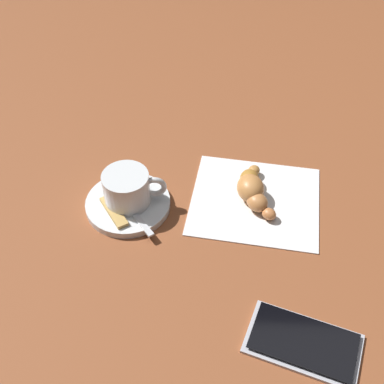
{
  "coord_description": "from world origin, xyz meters",
  "views": [
    {
      "loc": [
        -0.01,
        0.51,
        0.57
      ],
      "look_at": [
        0.01,
        -0.02,
        0.03
      ],
      "focal_mm": 47.46,
      "sensor_mm": 36.0,
      "label": 1
    }
  ],
  "objects_px": {
    "cell_phone": "(303,343)",
    "saucer": "(128,204)",
    "napkin": "(255,200)",
    "sugar_packet": "(114,211)",
    "teaspoon": "(124,201)",
    "espresso_cup": "(128,188)",
    "croissant": "(253,189)"
  },
  "relations": [
    {
      "from": "croissant",
      "to": "cell_phone",
      "type": "bearing_deg",
      "value": 101.61
    },
    {
      "from": "saucer",
      "to": "espresso_cup",
      "type": "height_order",
      "value": "espresso_cup"
    },
    {
      "from": "espresso_cup",
      "to": "sugar_packet",
      "type": "xyz_separation_m",
      "value": [
        0.02,
        0.03,
        -0.02
      ]
    },
    {
      "from": "espresso_cup",
      "to": "croissant",
      "type": "height_order",
      "value": "espresso_cup"
    },
    {
      "from": "teaspoon",
      "to": "sugar_packet",
      "type": "height_order",
      "value": "teaspoon"
    },
    {
      "from": "napkin",
      "to": "cell_phone",
      "type": "relative_size",
      "value": 1.27
    },
    {
      "from": "sugar_packet",
      "to": "croissant",
      "type": "bearing_deg",
      "value": 70.78
    },
    {
      "from": "teaspoon",
      "to": "cell_phone",
      "type": "distance_m",
      "value": 0.33
    },
    {
      "from": "sugar_packet",
      "to": "croissant",
      "type": "distance_m",
      "value": 0.21
    },
    {
      "from": "espresso_cup",
      "to": "napkin",
      "type": "bearing_deg",
      "value": -175.18
    },
    {
      "from": "saucer",
      "to": "cell_phone",
      "type": "height_order",
      "value": "saucer"
    },
    {
      "from": "napkin",
      "to": "sugar_packet",
      "type": "bearing_deg",
      "value": 11.24
    },
    {
      "from": "croissant",
      "to": "saucer",
      "type": "bearing_deg",
      "value": 7.25
    },
    {
      "from": "teaspoon",
      "to": "napkin",
      "type": "relative_size",
      "value": 0.54
    },
    {
      "from": "espresso_cup",
      "to": "cell_phone",
      "type": "xyz_separation_m",
      "value": [
        -0.24,
        0.22,
        -0.03
      ]
    },
    {
      "from": "saucer",
      "to": "napkin",
      "type": "relative_size",
      "value": 0.66
    },
    {
      "from": "espresso_cup",
      "to": "sugar_packet",
      "type": "distance_m",
      "value": 0.04
    },
    {
      "from": "espresso_cup",
      "to": "napkin",
      "type": "height_order",
      "value": "espresso_cup"
    },
    {
      "from": "teaspoon",
      "to": "croissant",
      "type": "xyz_separation_m",
      "value": [
        -0.19,
        -0.03,
        0.0
      ]
    },
    {
      "from": "saucer",
      "to": "croissant",
      "type": "distance_m",
      "value": 0.19
    },
    {
      "from": "teaspoon",
      "to": "sugar_packet",
      "type": "xyz_separation_m",
      "value": [
        0.01,
        0.02,
        0.0
      ]
    },
    {
      "from": "napkin",
      "to": "croissant",
      "type": "relative_size",
      "value": 1.62
    },
    {
      "from": "saucer",
      "to": "espresso_cup",
      "type": "relative_size",
      "value": 1.36
    },
    {
      "from": "saucer",
      "to": "napkin",
      "type": "bearing_deg",
      "value": -174.78
    },
    {
      "from": "saucer",
      "to": "espresso_cup",
      "type": "xyz_separation_m",
      "value": [
        -0.0,
        -0.0,
        0.03
      ]
    },
    {
      "from": "espresso_cup",
      "to": "croissant",
      "type": "relative_size",
      "value": 0.79
    },
    {
      "from": "cell_phone",
      "to": "saucer",
      "type": "bearing_deg",
      "value": -42.67
    },
    {
      "from": "saucer",
      "to": "teaspoon",
      "type": "xyz_separation_m",
      "value": [
        0.0,
        0.0,
        0.01
      ]
    },
    {
      "from": "teaspoon",
      "to": "croissant",
      "type": "height_order",
      "value": "croissant"
    },
    {
      "from": "croissant",
      "to": "espresso_cup",
      "type": "bearing_deg",
      "value": 6.87
    },
    {
      "from": "teaspoon",
      "to": "cell_phone",
      "type": "height_order",
      "value": "teaspoon"
    },
    {
      "from": "espresso_cup",
      "to": "sugar_packet",
      "type": "height_order",
      "value": "espresso_cup"
    }
  ]
}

